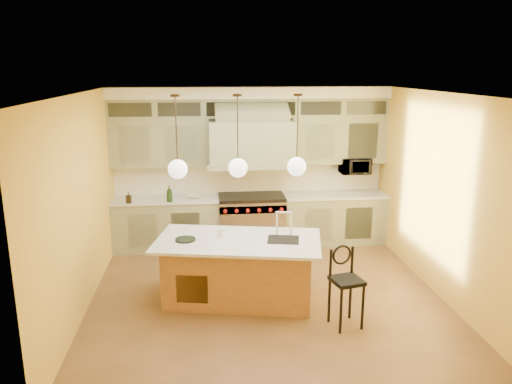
{
  "coord_description": "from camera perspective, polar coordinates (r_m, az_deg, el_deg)",
  "views": [
    {
      "loc": [
        -0.86,
        -6.63,
        3.23
      ],
      "look_at": [
        -0.07,
        0.7,
        1.38
      ],
      "focal_mm": 35.0,
      "sensor_mm": 36.0,
      "label": 1
    }
  ],
  "objects": [
    {
      "name": "pendant_left",
      "position": [
        6.69,
        -8.94,
        2.84
      ],
      "size": [
        0.26,
        0.26,
        1.11
      ],
      "color": "#2D2319",
      "rests_on": "ceiling"
    },
    {
      "name": "oil_bottle_a",
      "position": [
        8.84,
        -9.87,
        -0.2
      ],
      "size": [
        0.12,
        0.13,
        0.29
      ],
      "primitive_type": "imported",
      "rotation": [
        0.0,
        0.0,
        -0.12
      ],
      "color": "#183213",
      "rests_on": "back_cabinetry"
    },
    {
      "name": "back_cabinetry",
      "position": [
        9.08,
        -0.58,
        2.62
      ],
      "size": [
        5.0,
        0.77,
        2.9
      ],
      "color": "#979A72",
      "rests_on": "floor"
    },
    {
      "name": "kitchen_island",
      "position": [
        7.12,
        -1.93,
        -8.73
      ],
      "size": [
        2.45,
        1.63,
        1.35
      ],
      "rotation": [
        0.0,
        0.0,
        -0.2
      ],
      "color": "#915B33",
      "rests_on": "floor"
    },
    {
      "name": "oil_bottle_b",
      "position": [
        8.92,
        -14.35,
        -0.62
      ],
      "size": [
        0.09,
        0.09,
        0.19
      ],
      "primitive_type": "imported",
      "rotation": [
        0.0,
        0.0,
        -0.07
      ],
      "color": "black",
      "rests_on": "back_cabinetry"
    },
    {
      "name": "wall_left",
      "position": [
        7.05,
        -19.36,
        -1.37
      ],
      "size": [
        0.0,
        5.0,
        5.0
      ],
      "primitive_type": "plane",
      "rotation": [
        1.57,
        0.0,
        1.57
      ],
      "color": "gold",
      "rests_on": "ground"
    },
    {
      "name": "fruit_bowl",
      "position": [
        9.07,
        -7.09,
        -0.47
      ],
      "size": [
        0.28,
        0.28,
        0.06
      ],
      "primitive_type": "imported",
      "rotation": [
        0.0,
        0.0,
        -0.1
      ],
      "color": "beige",
      "rests_on": "back_cabinetry"
    },
    {
      "name": "microwave",
      "position": [
        9.48,
        11.23,
        2.96
      ],
      "size": [
        0.54,
        0.37,
        0.3
      ],
      "primitive_type": "imported",
      "color": "black",
      "rests_on": "back_cabinetry"
    },
    {
      "name": "wall_right",
      "position": [
        7.64,
        20.15,
        -0.29
      ],
      "size": [
        0.0,
        5.0,
        5.0
      ],
      "primitive_type": "plane",
      "rotation": [
        1.57,
        0.0,
        -1.57
      ],
      "color": "gold",
      "rests_on": "ground"
    },
    {
      "name": "ceiling",
      "position": [
        6.69,
        1.29,
        11.23
      ],
      "size": [
        5.0,
        5.0,
        0.0
      ],
      "primitive_type": "plane",
      "rotation": [
        3.14,
        0.0,
        0.0
      ],
      "color": "white",
      "rests_on": "wall_back"
    },
    {
      "name": "pendant_center",
      "position": [
        6.69,
        -2.08,
        3.02
      ],
      "size": [
        0.26,
        0.26,
        1.11
      ],
      "color": "#2D2319",
      "rests_on": "ceiling"
    },
    {
      "name": "cup",
      "position": [
        7.04,
        -4.05,
        -4.72
      ],
      "size": [
        0.11,
        0.11,
        0.1
      ],
      "primitive_type": "imported",
      "rotation": [
        0.0,
        0.0,
        0.07
      ],
      "color": "white",
      "rests_on": "kitchen_island"
    },
    {
      "name": "pendant_right",
      "position": [
        6.8,
        4.68,
        3.15
      ],
      "size": [
        0.26,
        0.26,
        1.11
      ],
      "color": "#2D2319",
      "rests_on": "ceiling"
    },
    {
      "name": "counter_stool",
      "position": [
        6.51,
        10.21,
        -10.1
      ],
      "size": [
        0.44,
        0.44,
        1.04
      ],
      "rotation": [
        0.0,
        0.0,
        0.23
      ],
      "color": "black",
      "rests_on": "floor"
    },
    {
      "name": "wall_front",
      "position": [
        4.58,
        5.28,
        -8.89
      ],
      "size": [
        5.0,
        0.0,
        5.0
      ],
      "primitive_type": "plane",
      "rotation": [
        -1.57,
        0.0,
        0.0
      ],
      "color": "gold",
      "rests_on": "ground"
    },
    {
      "name": "range",
      "position": [
        9.23,
        -0.51,
        -3.24
      ],
      "size": [
        1.2,
        0.74,
        0.96
      ],
      "color": "silver",
      "rests_on": "floor"
    },
    {
      "name": "wall_back",
      "position": [
        9.34,
        -0.74,
        3.07
      ],
      "size": [
        5.0,
        0.0,
        5.0
      ],
      "primitive_type": "plane",
      "rotation": [
        1.57,
        0.0,
        0.0
      ],
      "color": "gold",
      "rests_on": "ground"
    },
    {
      "name": "floor",
      "position": [
        7.42,
        1.16,
        -11.74
      ],
      "size": [
        5.0,
        5.0,
        0.0
      ],
      "primitive_type": "plane",
      "color": "brown",
      "rests_on": "ground"
    }
  ]
}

